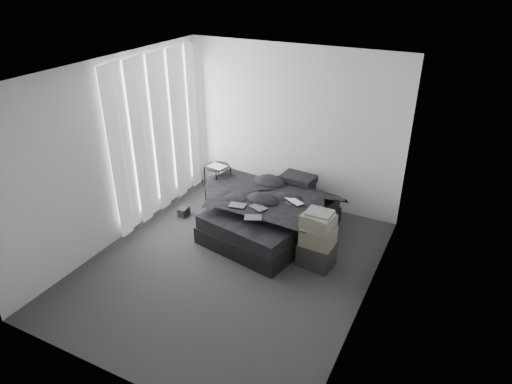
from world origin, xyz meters
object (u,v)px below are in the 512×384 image
at_px(laptop, 292,198).
at_px(box_lower, 316,254).
at_px(bed, 270,225).
at_px(side_stand, 218,186).

xyz_separation_m(laptop, box_lower, (0.56, -0.45, -0.51)).
distance_m(bed, box_lower, 1.02).
bearing_deg(side_stand, laptop, -14.52).
bearing_deg(box_lower, side_stand, 157.77).
bearing_deg(box_lower, bed, 152.48).
height_order(side_stand, box_lower, side_stand).
distance_m(bed, side_stand, 1.20).
relative_size(laptop, box_lower, 0.66).
relative_size(side_stand, box_lower, 1.59).
bearing_deg(laptop, bed, -154.50).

